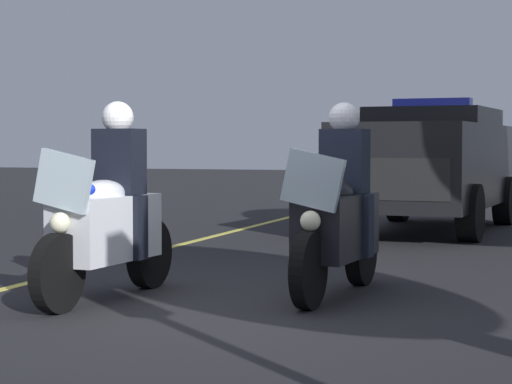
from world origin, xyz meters
TOP-DOWN VIEW (x-y plane):
  - ground_plane at (0.00, 0.00)m, footprint 80.00×80.00m
  - police_motorcycle_lead_left at (0.01, -1.01)m, footprint 2.14×0.61m
  - police_motorcycle_lead_right at (-0.81, 0.83)m, footprint 2.14×0.61m
  - police_suv at (-7.61, 0.64)m, footprint 5.02×2.35m

SIDE VIEW (x-z plane):
  - ground_plane at x=0.00m, z-range 0.00..0.00m
  - police_motorcycle_lead_left at x=0.01m, z-range -0.16..1.56m
  - police_motorcycle_lead_right at x=-0.81m, z-range -0.16..1.56m
  - police_suv at x=-7.61m, z-range 0.04..2.09m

